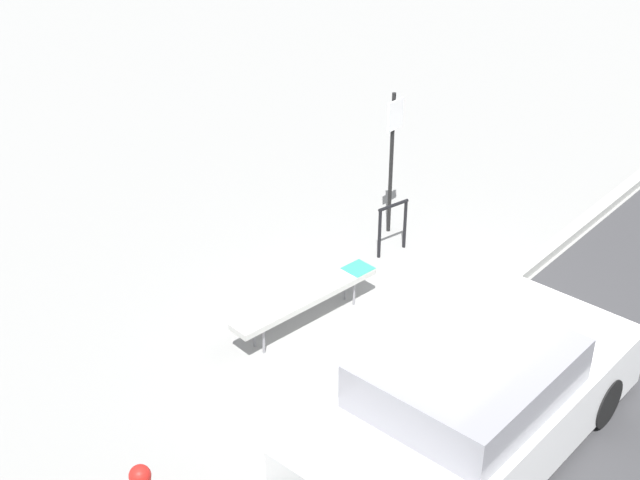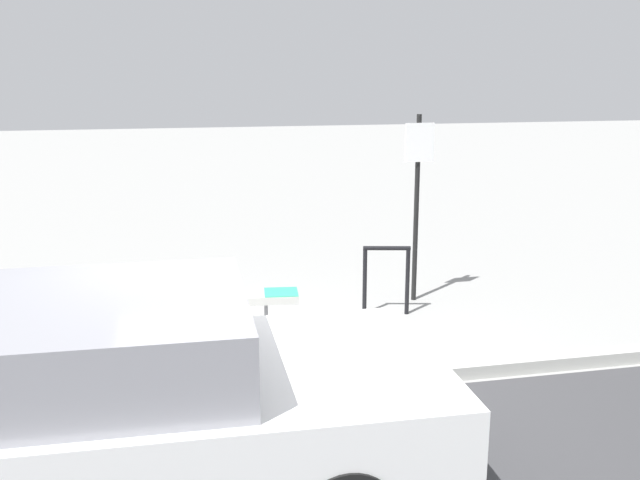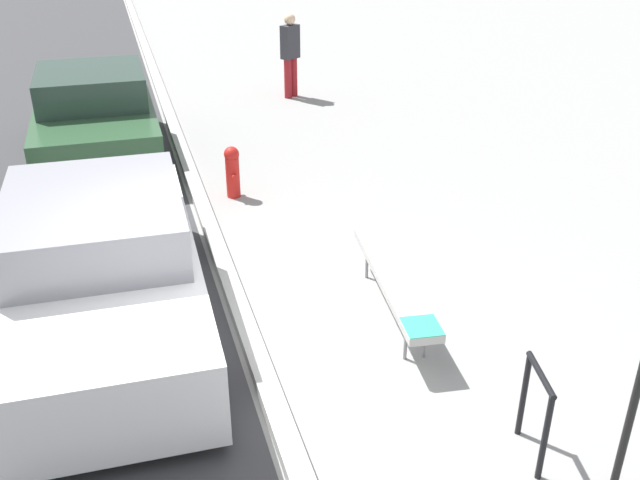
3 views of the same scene
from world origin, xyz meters
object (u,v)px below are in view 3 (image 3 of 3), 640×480
(bike_rack, at_px, (536,405))
(parked_car_near, at_px, (101,271))
(pedestrian, at_px, (290,53))
(fire_hydrant, at_px, (232,170))
(parked_car_far, at_px, (95,119))
(bench, at_px, (394,280))

(bike_rack, height_order, parked_car_near, parked_car_near)
(bike_rack, xyz_separation_m, pedestrian, (-10.85, 0.81, 0.42))
(fire_hydrant, relative_size, pedestrian, 0.44)
(pedestrian, xyz_separation_m, parked_car_far, (2.67, -3.98, -0.27))
(bench, distance_m, bike_rack, 2.27)
(parked_car_near, bearing_deg, bike_rack, 48.79)
(bench, xyz_separation_m, fire_hydrant, (-3.63, -1.06, -0.01))
(bench, xyz_separation_m, bike_rack, (2.26, 0.27, 0.08))
(parked_car_far, bearing_deg, bike_rack, 21.22)
(bike_rack, height_order, fire_hydrant, bike_rack)
(bench, relative_size, fire_hydrant, 3.04)
(bench, height_order, parked_car_far, parked_car_far)
(parked_car_far, bearing_deg, parked_car_near, -0.18)
(bench, xyz_separation_m, parked_car_far, (-5.92, -2.90, 0.23))
(bench, height_order, bike_rack, bike_rack)
(pedestrian, bearing_deg, bench, 49.11)
(bench, height_order, pedestrian, pedestrian)
(bike_rack, bearing_deg, pedestrian, 175.74)
(bike_rack, relative_size, fire_hydrant, 1.08)
(bench, relative_size, parked_car_near, 0.52)
(parked_car_near, height_order, parked_car_far, parked_car_far)
(fire_hydrant, bearing_deg, bench, 16.25)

